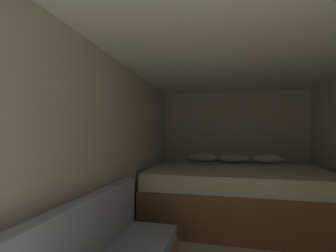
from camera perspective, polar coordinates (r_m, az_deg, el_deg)
name	(u,v)px	position (r m, az deg, el deg)	size (l,w,h in m)	color
wall_back	(233,146)	(4.65, 15.81, -4.88)	(2.78, 0.05, 2.10)	beige
wall_left	(106,157)	(2.44, -14.99, -7.46)	(0.05, 4.93, 2.10)	beige
ceiling_slab	(246,41)	(2.32, 18.76, 19.30)	(2.78, 4.93, 0.05)	white
bed	(237,193)	(3.80, 16.65, -15.46)	(2.56, 1.78, 0.93)	brown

